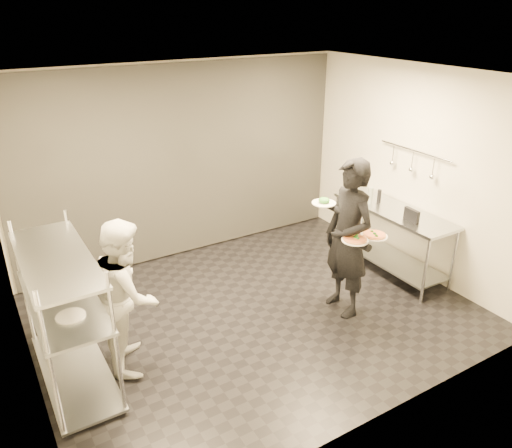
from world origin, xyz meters
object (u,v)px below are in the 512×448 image
pizza_plate_far (374,235)px  bottle_green (370,195)px  chef (127,294)px  bottle_clear (354,186)px  prep_counter (392,229)px  pos_monitor (412,215)px  bottle_dark (379,196)px  salad_plate (324,202)px  pass_rack (65,312)px  pizza_plate_near (355,239)px  waiter (348,239)px

pizza_plate_far → bottle_green: (0.88, 1.01, -0.01)m
chef → bottle_clear: bearing=-58.2°
prep_counter → pizza_plate_far: 1.29m
pos_monitor → bottle_dark: bearing=84.1°
pizza_plate_far → salad_plate: size_ratio=1.06×
prep_counter → bottle_dark: bottle_dark is taller
bottle_green → bottle_dark: bottle_green is taller
salad_plate → chef: bearing=178.2°
salad_plate → bottle_green: 1.32m
prep_counter → bottle_clear: bottle_clear is taller
pass_rack → bottle_dark: (4.33, 0.30, 0.25)m
prep_counter → bottle_dark: size_ratio=9.59×
pizza_plate_near → bottle_dark: (1.29, 0.96, -0.05)m
pizza_plate_far → bottle_clear: size_ratio=1.76×
pizza_plate_near → pizza_plate_far: size_ratio=1.01×
waiter → salad_plate: size_ratio=6.75×
chef → salad_plate: size_ratio=5.66×
pass_rack → waiter: size_ratio=0.83×
prep_counter → bottle_green: size_ratio=7.73×
pizza_plate_near → pos_monitor: pizza_plate_near is taller
chef → salad_plate: bearing=-72.8°
pass_rack → bottle_dark: 4.34m
bottle_dark → pos_monitor: bearing=-99.4°
prep_counter → salad_plate: size_ratio=6.32×
pos_monitor → bottle_dark: (0.12, 0.71, 0.01)m
prep_counter → salad_plate: salad_plate is taller
waiter → salad_plate: bearing=-157.0°
bottle_green → bottle_clear: (0.12, 0.46, -0.03)m
pizza_plate_far → bottle_dark: bearing=43.9°
chef → pizza_plate_near: 2.52m
salad_plate → prep_counter: bearing=5.5°
pass_rack → bottle_green: (4.20, 0.34, 0.27)m
bottle_green → pizza_plate_near: bearing=-139.2°
pizza_plate_far → bottle_clear: 1.77m
chef → pizza_plate_near: bearing=-85.3°
bottle_dark → pizza_plate_far: bearing=-136.1°
bottle_green → pos_monitor: bearing=-89.0°
pizza_plate_near → pos_monitor: bearing=12.4°
bottle_green → chef: bearing=-173.9°
waiter → pizza_plate_near: waiter is taller
bottle_green → waiter: bearing=-143.6°
waiter → pizza_plate_far: waiter is taller
pass_rack → waiter: (3.12, -0.46, 0.19)m
pass_rack → pizza_plate_far: size_ratio=5.31×
bottle_green → pass_rack: bearing=-175.4°
pizza_plate_near → pizza_plate_far: (0.29, -0.00, -0.01)m
pos_monitor → waiter: bearing=-174.2°
prep_counter → pizza_plate_far: bearing=-146.2°
chef → pos_monitor: bearing=-76.7°
bottle_dark → pass_rack: bearing=-176.1°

